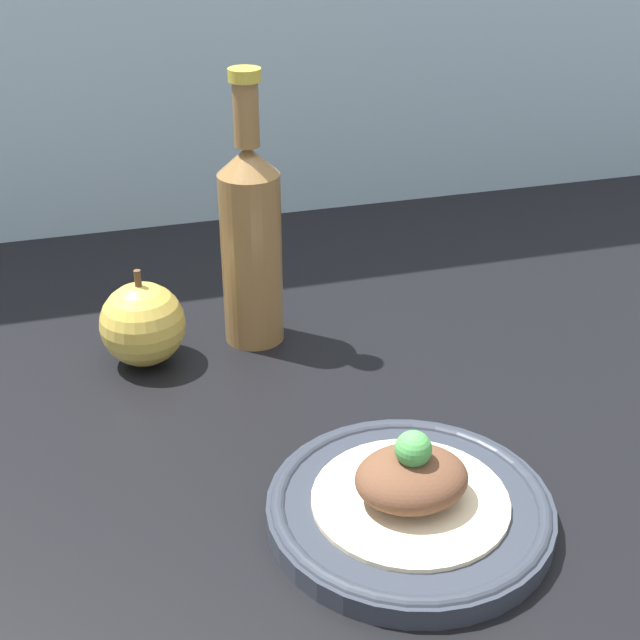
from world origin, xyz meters
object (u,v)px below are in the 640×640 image
at_px(plate, 410,508).
at_px(plated_food, 411,482).
at_px(cider_bottle, 251,239).
at_px(apple, 143,324).

xyz_separation_m(plate, plated_food, (0.00, -0.00, 0.03)).
distance_m(cider_bottle, apple, 0.14).
xyz_separation_m(plated_food, cider_bottle, (-0.05, 0.32, 0.08)).
bearing_deg(plated_food, apple, 119.50).
bearing_deg(apple, plated_food, -60.50).
bearing_deg(plated_food, cider_bottle, 99.43).
bearing_deg(apple, cider_bottle, 8.62).
xyz_separation_m(plated_food, apple, (-0.17, 0.30, 0.01)).
bearing_deg(cider_bottle, plated_food, -80.57).
height_order(plated_food, cider_bottle, cider_bottle).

